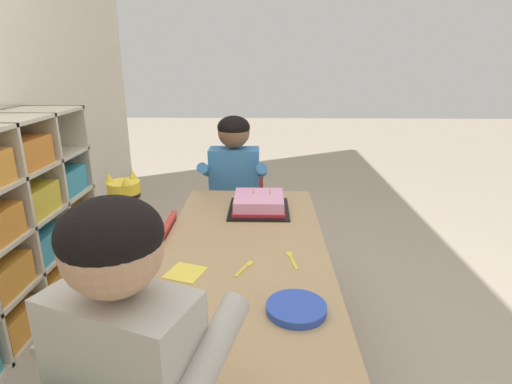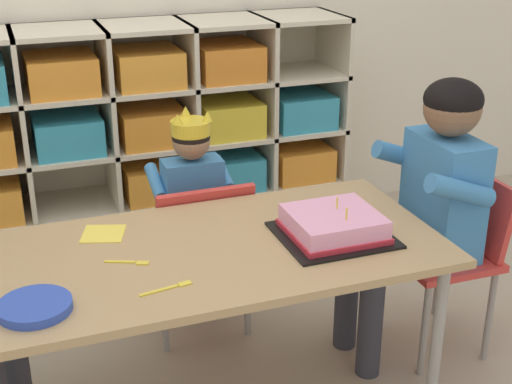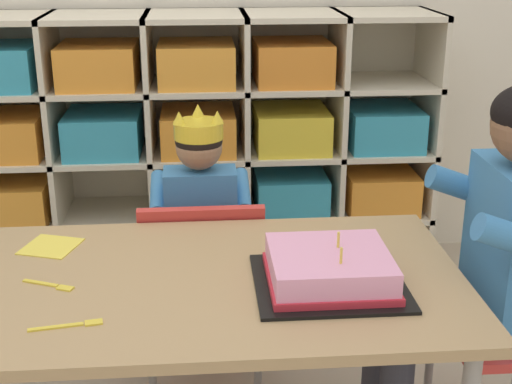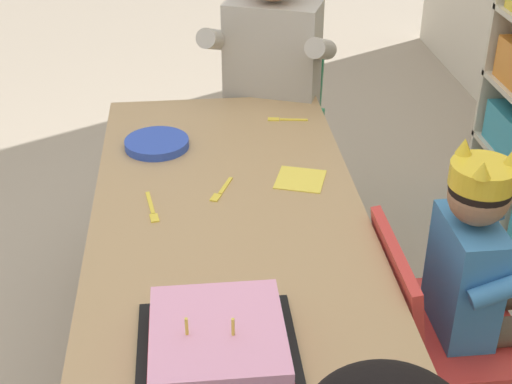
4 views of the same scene
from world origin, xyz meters
The scene contains 9 objects.
storage_cubby_shelf centered at (-0.03, 1.23, 0.49)m, with size 2.15×0.38×1.04m.
activity_table centered at (0.00, 0.00, 0.55)m, with size 1.52×0.67×0.59m.
classroom_chair_blue centered at (0.17, 0.46, 0.39)m, with size 0.38×0.33×0.62m.
child_with_crown centered at (0.17, 0.57, 0.53)m, with size 0.30×0.31×0.85m.
guest_at_table_side centered at (0.88, 0.11, 0.61)m, with size 0.44×0.41×1.00m.
birthday_cake_on_tray centered at (0.45, -0.05, 0.62)m, with size 0.33×0.30×0.11m.
paper_napkin_square centered at (-0.20, 0.20, 0.59)m, with size 0.12×0.12×0.00m, color #F4DB4C.
fork_near_child_seat centered at (-0.09, -0.19, 0.59)m, with size 0.14×0.04×0.00m.
fork_scattered_mid_table centered at (-0.16, -0.02, 0.59)m, with size 0.12×0.06×0.00m.
Camera 3 is at (0.17, -1.45, 1.32)m, focal length 50.51 mm.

